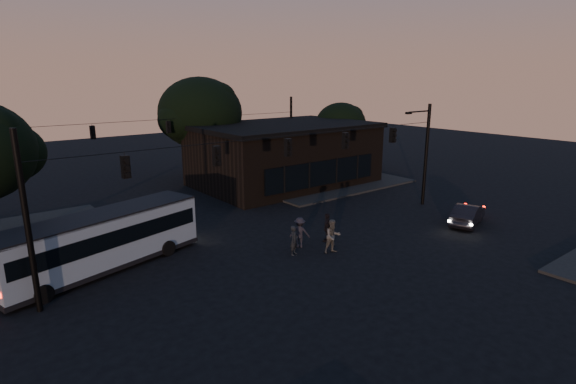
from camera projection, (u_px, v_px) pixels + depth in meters
ground at (336, 263)px, 23.22m from camera, size 120.00×120.00×0.00m
sidewalk_far_right at (323, 182)px, 41.05m from camera, size 14.00×10.00×0.15m
building at (284, 154)px, 40.10m from camera, size 15.40×10.41×5.40m
tree_behind at (200, 113)px, 40.83m from camera, size 7.60×7.60×9.43m
tree_right at (341, 124)px, 46.57m from camera, size 5.20×5.20×6.86m
signal_rig_near at (288, 167)px, 25.16m from camera, size 26.24×0.30×7.50m
signal_rig_far at (169, 141)px, 37.40m from camera, size 26.24×0.30×7.50m
bus at (102, 238)px, 22.12m from camera, size 10.49×5.00×2.88m
car at (468, 214)px, 29.27m from camera, size 4.32×2.64×1.34m
pedestrian_a at (294, 240)px, 24.15m from camera, size 0.71×0.62×1.64m
pedestrian_b at (333, 236)px, 24.38m from camera, size 1.08×0.94×1.89m
pedestrian_c at (327, 227)px, 26.13m from camera, size 1.08×0.86×1.72m
pedestrian_d at (300, 232)px, 25.22m from camera, size 1.26×1.24×1.74m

